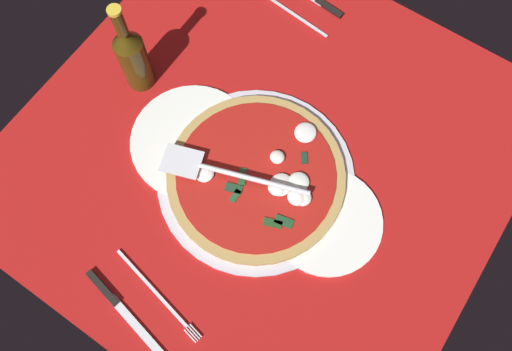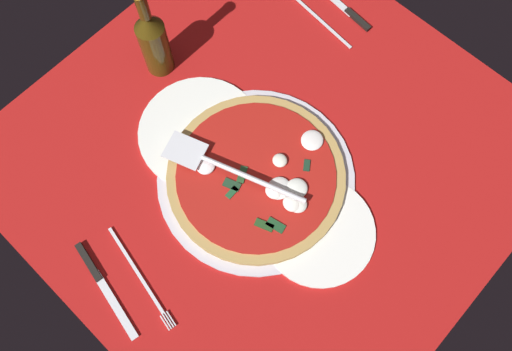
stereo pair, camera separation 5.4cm
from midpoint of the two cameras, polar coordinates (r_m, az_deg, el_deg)
ground_plane at (r=101.90cm, az=-0.64°, el=2.38°), size 91.11×91.11×0.80cm
checker_pattern at (r=101.48cm, az=-0.64°, el=2.48°), size 91.11×91.11×0.10cm
pizza_pan at (r=99.03cm, az=-1.55°, el=-0.40°), size 37.73×37.73×0.90cm
dinner_plate_left at (r=96.98cm, az=6.18°, el=-5.12°), size 20.86×20.86×1.00cm
dinner_plate_right at (r=102.95cm, az=-8.50°, el=3.68°), size 24.29×24.29×1.00cm
pizza at (r=97.80cm, az=-1.37°, el=-0.18°), size 33.91×33.91×2.93cm
pizza_server at (r=95.73cm, az=-4.81°, el=0.22°), size 27.70×12.30×1.00cm
place_setting_near at (r=118.88cm, az=3.74°, el=18.03°), size 22.34×15.02×1.40cm
place_setting_far at (r=96.80cm, az=-14.49°, el=-13.30°), size 23.42×16.94×1.40cm
beer_bottle at (r=104.42cm, az=-14.88°, el=12.43°), size 5.72×5.72×22.76cm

